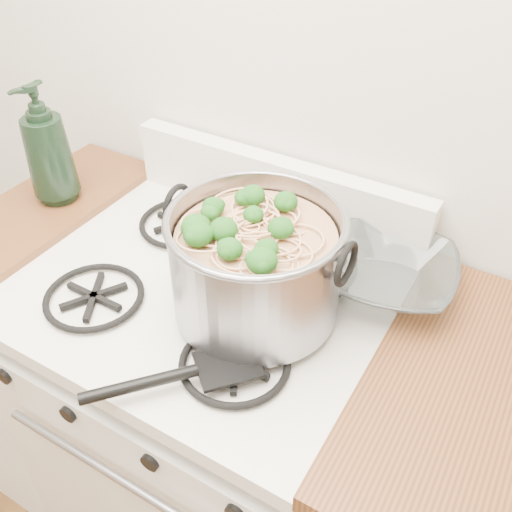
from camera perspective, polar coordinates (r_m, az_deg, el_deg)
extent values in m
plane|color=silver|center=(1.23, 3.18, 22.17)|extent=(3.60, 0.00, 3.60)
cube|color=white|center=(1.58, -4.07, -16.56)|extent=(0.76, 0.65, 0.81)
cube|color=white|center=(1.22, -5.07, -3.80)|extent=(0.76, 0.65, 0.04)
cube|color=black|center=(1.20, -5.15, -2.68)|extent=(0.60, 0.56, 0.02)
cylinder|color=black|center=(1.30, -23.58, -10.70)|extent=(0.04, 0.03, 0.04)
cylinder|color=black|center=(1.20, -17.96, -14.51)|extent=(0.04, 0.03, 0.04)
cylinder|color=black|center=(1.10, -10.26, -19.31)|extent=(0.04, 0.03, 0.04)
cylinder|color=black|center=(1.04, -1.81, -23.91)|extent=(0.04, 0.03, 0.04)
cube|color=silver|center=(1.79, -17.78, -8.37)|extent=(0.25, 0.65, 0.88)
cube|color=#4D2712|center=(1.50, -21.15, 3.68)|extent=(0.25, 0.65, 0.04)
cylinder|color=gray|center=(1.05, 0.00, -0.89)|extent=(0.32, 0.32, 0.21)
torus|color=gray|center=(0.99, 0.00, 3.61)|extent=(0.33, 0.33, 0.01)
torus|color=black|center=(1.09, -7.88, 5.14)|extent=(0.01, 0.08, 0.08)
torus|color=black|center=(0.95, 9.01, -0.80)|extent=(0.01, 0.08, 0.08)
cylinder|color=#A7764F|center=(1.07, 0.00, -1.60)|extent=(0.29, 0.29, 0.18)
sphere|color=#1C5516|center=(1.00, 0.00, 3.02)|extent=(0.04, 0.04, 0.04)
sphere|color=#1C5516|center=(1.00, 0.00, 3.02)|extent=(0.04, 0.04, 0.04)
sphere|color=#1C5516|center=(1.00, 0.00, 3.02)|extent=(0.04, 0.04, 0.04)
sphere|color=#1C5516|center=(1.00, 0.00, 3.02)|extent=(0.04, 0.04, 0.04)
sphere|color=#1C5516|center=(1.00, 0.00, 3.02)|extent=(0.04, 0.04, 0.04)
sphere|color=#1C5516|center=(1.00, 0.00, 3.02)|extent=(0.04, 0.04, 0.04)
sphere|color=#1C5516|center=(1.00, 0.00, 3.02)|extent=(0.04, 0.04, 0.04)
sphere|color=#1C5516|center=(1.00, 0.00, 3.02)|extent=(0.04, 0.04, 0.04)
sphere|color=#1C5516|center=(1.00, 0.00, 3.02)|extent=(0.04, 0.04, 0.04)
sphere|color=#1C5516|center=(1.00, 0.00, 3.02)|extent=(0.04, 0.04, 0.04)
sphere|color=#1C5516|center=(1.00, 0.00, 3.02)|extent=(0.04, 0.04, 0.04)
sphere|color=#1C5516|center=(1.00, 0.00, 3.02)|extent=(0.04, 0.04, 0.04)
sphere|color=#1C5516|center=(1.00, 0.00, 3.02)|extent=(0.04, 0.04, 0.04)
imported|color=white|center=(1.19, 12.81, -2.38)|extent=(0.13, 0.13, 0.03)
imported|color=black|center=(1.45, -20.23, 10.45)|extent=(0.13, 0.13, 0.30)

